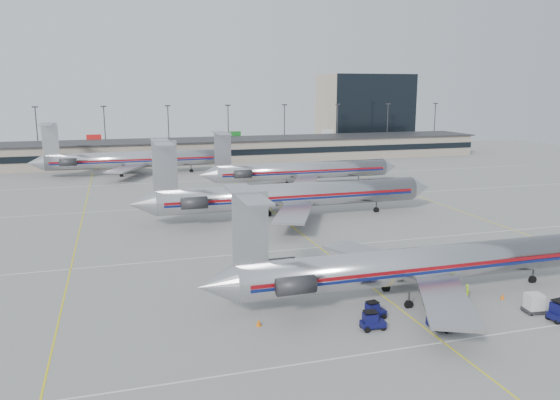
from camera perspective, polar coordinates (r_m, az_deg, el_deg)
name	(u,v)px	position (r m, az deg, el deg)	size (l,w,h in m)	color
ground	(351,272)	(61.70, 7.46, -7.45)	(260.00, 260.00, 0.00)	gray
apron_markings	(319,247)	(70.48, 4.12, -4.94)	(160.00, 0.15, 0.02)	silver
terminal	(207,150)	(153.91, -7.64, 5.16)	(162.00, 17.00, 6.25)	gray
light_mast_row	(199,127)	(167.24, -8.48, 7.51)	(163.60, 0.40, 15.28)	#38383D
distant_building	(364,110)	(200.74, 8.79, 9.27)	(30.00, 20.00, 25.00)	tan
jet_foreground	(416,265)	(54.60, 13.99, -6.56)	(43.76, 25.77, 11.45)	silver
jet_second_row	(286,195)	(84.88, 0.61, 0.50)	(48.93, 28.81, 12.81)	silver
jet_third_row	(299,171)	(112.83, 2.01, 3.10)	(43.11, 26.52, 11.79)	silver
jet_back_row	(130,159)	(133.49, -15.43, 4.10)	(46.09, 28.35, 12.60)	silver
tug_left	(374,311)	(49.93, 9.76, -11.32)	(2.04, 1.21, 1.57)	#0B0C3C
tug_center	(372,321)	(47.68, 9.56, -12.38)	(2.14, 1.19, 1.68)	#0B0C3C
cart_inner	(450,323)	(49.31, 17.38, -12.15)	(2.17, 1.67, 1.12)	#0B0C3C
cart_outer	(441,321)	(49.38, 16.46, -12.02)	(2.16, 1.57, 1.17)	#0B0C3C
uld_container	(534,303)	(55.33, 25.01, -9.75)	(1.87, 1.63, 1.79)	#2D2D30
belt_loader	(445,288)	(57.01, 16.86, -8.84)	(4.40, 2.14, 2.25)	#9A9A9A
ramp_worker_near	(467,292)	(56.16, 18.99, -9.09)	(0.57, 0.38, 1.57)	#A3E615
ramp_worker_far	(452,293)	(55.21, 17.51, -9.28)	(0.83, 0.65, 1.71)	#92E815
cone_right	(503,296)	(57.70, 22.23, -9.30)	(0.42, 0.42, 0.57)	#D75E07
cone_left	(259,323)	(47.93, -2.25, -12.67)	(0.47, 0.47, 0.64)	#D75E07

